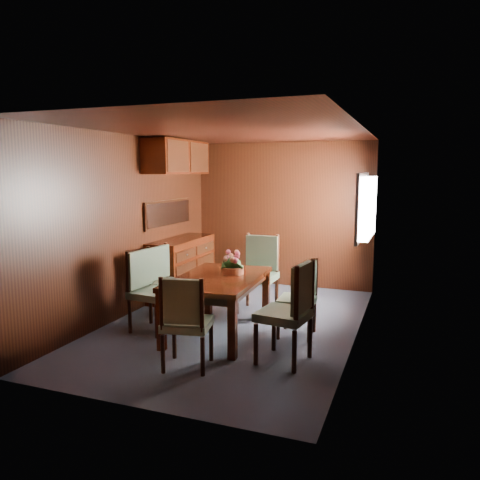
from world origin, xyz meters
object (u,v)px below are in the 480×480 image
at_px(sideboard, 182,267).
at_px(chair_right_near, 291,307).
at_px(dining_table, 218,285).
at_px(chair_head, 185,318).
at_px(chair_left_near, 148,286).
at_px(flower_centerpiece, 232,262).

distance_m(sideboard, chair_right_near, 2.93).
height_order(dining_table, chair_head, chair_head).
height_order(sideboard, chair_left_near, chair_left_near).
relative_size(dining_table, chair_right_near, 1.46).
bearing_deg(chair_head, sideboard, 106.75).
distance_m(chair_right_near, chair_head, 1.05).
relative_size(chair_right_near, chair_head, 1.11).
bearing_deg(flower_centerpiece, chair_right_near, -38.56).
xyz_separation_m(chair_right_near, chair_head, (-0.91, -0.53, -0.06)).
distance_m(chair_left_near, chair_right_near, 1.91).
relative_size(sideboard, flower_centerpiece, 4.78).
bearing_deg(chair_head, chair_right_near, 18.55).
bearing_deg(sideboard, chair_right_near, -40.77).
height_order(sideboard, flower_centerpiece, flower_centerpiece).
bearing_deg(flower_centerpiece, chair_left_near, -159.11).
relative_size(sideboard, dining_table, 0.92).
bearing_deg(sideboard, flower_centerpiece, -42.25).
bearing_deg(chair_left_near, chair_head, 52.67).
relative_size(sideboard, chair_head, 1.48).
relative_size(chair_left_near, chair_head, 1.05).
height_order(sideboard, chair_head, chair_head).
relative_size(sideboard, chair_left_near, 1.41).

